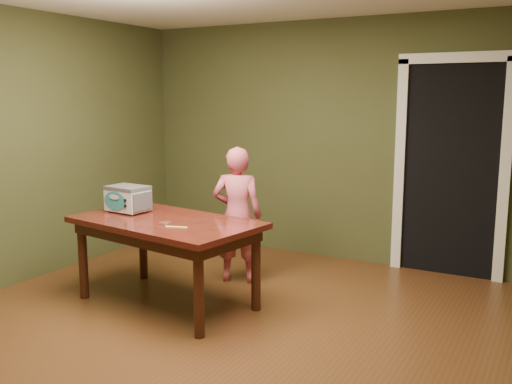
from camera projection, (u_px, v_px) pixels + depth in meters
floor at (202, 337)px, 4.29m from camera, size 5.00×5.00×0.00m
room_shell at (198, 108)px, 4.00m from camera, size 4.52×5.02×2.61m
doorway at (456, 167)px, 5.90m from camera, size 1.10×0.66×2.25m
dining_table at (166, 231)px, 4.86m from camera, size 1.72×1.13×0.75m
toy_oven at (128, 198)px, 5.15m from camera, size 0.41×0.29×0.24m
baking_pan at (165, 223)px, 4.65m from camera, size 0.10×0.10×0.02m
spatula at (176, 227)px, 4.56m from camera, size 0.18×0.08×0.01m
child at (237, 215)px, 5.47m from camera, size 0.56×0.46×1.32m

